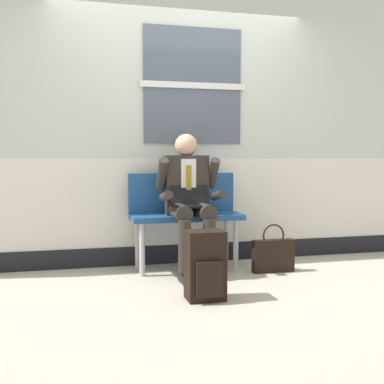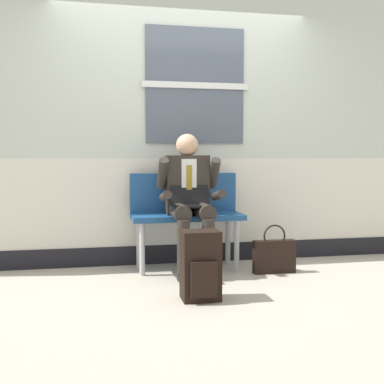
{
  "view_description": "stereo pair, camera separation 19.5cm",
  "coord_description": "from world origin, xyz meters",
  "px_view_note": "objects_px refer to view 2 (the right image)",
  "views": [
    {
      "loc": [
        -1.05,
        -4.16,
        1.07
      ],
      "look_at": [
        -0.01,
        0.0,
        0.75
      ],
      "focal_mm": 44.95,
      "sensor_mm": 36.0,
      "label": 1
    },
    {
      "loc": [
        -0.86,
        -4.2,
        1.07
      ],
      "look_at": [
        -0.01,
        0.0,
        0.75
      ],
      "focal_mm": 44.95,
      "sensor_mm": 36.0,
      "label": 2
    }
  ],
  "objects_px": {
    "person_seated": "(190,198)",
    "handbag": "(274,255)",
    "bench_with_person": "(186,211)",
    "backpack": "(201,266)"
  },
  "relations": [
    {
      "from": "bench_with_person",
      "to": "person_seated",
      "type": "distance_m",
      "value": 0.24
    },
    {
      "from": "backpack",
      "to": "handbag",
      "type": "height_order",
      "value": "backpack"
    },
    {
      "from": "person_seated",
      "to": "handbag",
      "type": "bearing_deg",
      "value": -12.43
    },
    {
      "from": "person_seated",
      "to": "backpack",
      "type": "bearing_deg",
      "value": -95.77
    },
    {
      "from": "backpack",
      "to": "handbag",
      "type": "xyz_separation_m",
      "value": [
        0.84,
        0.67,
        -0.09
      ]
    },
    {
      "from": "bench_with_person",
      "to": "person_seated",
      "type": "bearing_deg",
      "value": -90.0
    },
    {
      "from": "backpack",
      "to": "handbag",
      "type": "bearing_deg",
      "value": 38.66
    },
    {
      "from": "person_seated",
      "to": "handbag",
      "type": "height_order",
      "value": "person_seated"
    },
    {
      "from": "backpack",
      "to": "bench_with_person",
      "type": "bearing_deg",
      "value": 85.31
    },
    {
      "from": "person_seated",
      "to": "handbag",
      "type": "distance_m",
      "value": 0.94
    }
  ]
}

